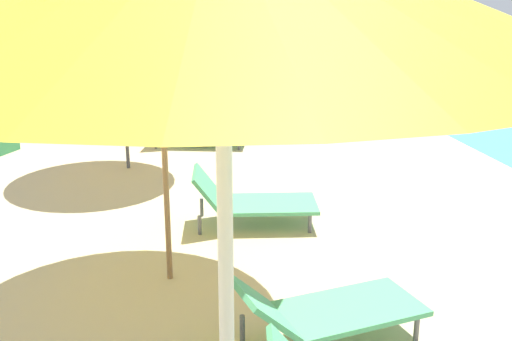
{
  "coord_description": "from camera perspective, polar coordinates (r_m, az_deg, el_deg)",
  "views": [
    {
      "loc": [
        -0.15,
        4.49,
        2.55
      ],
      "look_at": [
        0.82,
        9.97,
        0.84
      ],
      "focal_mm": 43.64,
      "sensor_mm": 36.0,
      "label": 1
    }
  ],
  "objects": [
    {
      "name": "lounger_fourth_shoreside",
      "position": [
        6.7,
        -0.52,
        -2.69
      ],
      "size": [
        1.4,
        0.8,
        0.61
      ],
      "rotation": [
        0.0,
        0.0,
        -0.13
      ],
      "color": "#4CA572",
      "rests_on": "ground"
    },
    {
      "name": "umbrella_fourth",
      "position": [
        5.09,
        -8.91,
        13.13
      ],
      "size": [
        2.58,
        2.58,
        2.5
      ],
      "color": "olive",
      "rests_on": "ground"
    },
    {
      "name": "lounger_fifth_shoreside",
      "position": [
        10.03,
        -5.47,
        4.01
      ],
      "size": [
        1.65,
        1.03,
        0.64
      ],
      "rotation": [
        0.0,
        0.0,
        -0.25
      ],
      "color": "#4CA572",
      "rests_on": "ground"
    },
    {
      "name": "lounger_farthest_shoreside",
      "position": [
        13.5,
        -8.03,
        7.32
      ],
      "size": [
        1.36,
        0.94,
        0.61
      ],
      "rotation": [
        0.0,
        0.0,
        0.23
      ],
      "color": "#4CA572",
      "rests_on": "ground"
    },
    {
      "name": "cooler_box",
      "position": [
        10.33,
        -22.29,
        2.47
      ],
      "size": [
        0.49,
        0.55,
        0.33
      ],
      "color": "#338C59",
      "rests_on": "ground"
    },
    {
      "name": "person_walking_near",
      "position": [
        15.69,
        -7.18,
        11.28
      ],
      "size": [
        0.35,
        0.42,
        1.64
      ],
      "rotation": [
        0.0,
        0.0,
        3.59
      ],
      "color": "silver",
      "rests_on": "ground"
    },
    {
      "name": "lounger_fourth_inland",
      "position": [
        4.58,
        6.29,
        -12.5
      ],
      "size": [
        1.49,
        0.87,
        0.59
      ],
      "rotation": [
        0.0,
        0.0,
        0.21
      ],
      "color": "#4CA572",
      "rests_on": "ground"
    },
    {
      "name": "umbrella_fifth",
      "position": [
        8.61,
        -12.51,
        14.52
      ],
      "size": [
        2.16,
        2.16,
        2.49
      ],
      "color": "#4C4C51",
      "rests_on": "ground"
    }
  ]
}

